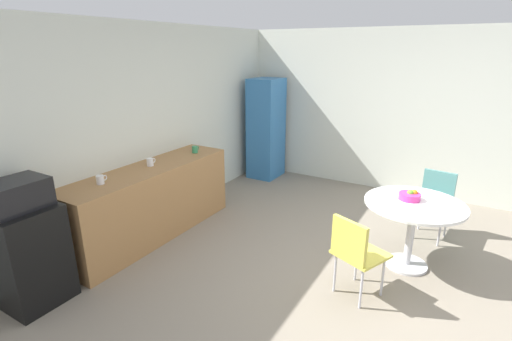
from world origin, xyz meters
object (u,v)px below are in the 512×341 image
(chair_yellow, at_px, (355,249))
(mug_green, at_px, (195,149))
(mini_fridge, at_px, (29,256))
(round_table, at_px, (413,216))
(mug_red, at_px, (100,180))
(mug_white, at_px, (150,162))
(chair_teal, at_px, (435,197))
(microwave, at_px, (16,195))
(locker_cabinet, at_px, (266,129))
(fruit_bowl, at_px, (410,196))

(chair_yellow, distance_m, mug_green, 2.66)
(mini_fridge, relative_size, mug_green, 7.31)
(round_table, relative_size, mug_red, 7.87)
(chair_yellow, height_order, mug_green, mug_green)
(mug_red, bearing_deg, mug_white, 1.64)
(mini_fridge, bearing_deg, chair_teal, -42.75)
(mug_white, distance_m, mug_red, 0.74)
(mini_fridge, distance_m, mug_green, 2.39)
(mini_fridge, relative_size, mug_red, 7.31)
(mini_fridge, relative_size, microwave, 1.96)
(locker_cabinet, bearing_deg, chair_yellow, -138.19)
(microwave, height_order, locker_cabinet, locker_cabinet)
(round_table, bearing_deg, mug_red, 117.69)
(microwave, relative_size, mug_red, 3.72)
(chair_teal, bearing_deg, mug_red, 128.66)
(fruit_bowl, bearing_deg, chair_yellow, 161.47)
(microwave, xyz_separation_m, mug_green, (2.34, -0.06, -0.13))
(chair_yellow, xyz_separation_m, mug_white, (0.05, 2.59, 0.43))
(chair_yellow, bearing_deg, microwave, 121.11)
(microwave, distance_m, chair_teal, 4.54)
(locker_cabinet, distance_m, round_table, 3.42)
(chair_teal, distance_m, fruit_bowl, 0.92)
(chair_yellow, height_order, fruit_bowl, fruit_bowl)
(fruit_bowl, bearing_deg, microwave, 130.59)
(chair_teal, bearing_deg, mug_white, 119.05)
(fruit_bowl, bearing_deg, round_table, -133.91)
(round_table, bearing_deg, locker_cabinet, 56.09)
(fruit_bowl, bearing_deg, locker_cabinet, 56.34)
(microwave, relative_size, mug_white, 3.72)
(mini_fridge, height_order, mug_red, mug_red)
(locker_cabinet, distance_m, mug_red, 3.45)
(microwave, height_order, mug_white, microwave)
(chair_yellow, xyz_separation_m, mug_red, (-0.69, 2.57, 0.43))
(round_table, bearing_deg, chair_teal, -8.31)
(round_table, height_order, fruit_bowl, fruit_bowl)
(microwave, height_order, chair_teal, microwave)
(chair_yellow, bearing_deg, mug_red, 105.06)
(round_table, bearing_deg, mug_white, 105.16)
(round_table, bearing_deg, fruit_bowl, 46.09)
(locker_cabinet, bearing_deg, chair_teal, -108.39)
(chair_teal, height_order, fruit_bowl, fruit_bowl)
(mini_fridge, height_order, microwave, microwave)
(round_table, xyz_separation_m, mug_green, (-0.05, 2.87, 0.35))
(locker_cabinet, height_order, round_table, locker_cabinet)
(mug_green, bearing_deg, fruit_bowl, -87.74)
(microwave, bearing_deg, mug_green, -1.37)
(mini_fridge, height_order, mug_green, mug_green)
(mini_fridge, distance_m, locker_cabinet, 4.32)
(microwave, height_order, round_table, microwave)
(chair_teal, bearing_deg, mug_green, 107.84)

